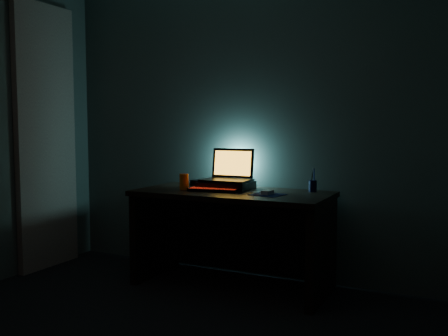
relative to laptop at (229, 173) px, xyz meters
name	(u,v)px	position (x,y,z in m)	size (l,w,h in m)	color
room	(87,126)	(0.10, -1.77, 0.38)	(3.50, 4.00, 2.50)	black
desk	(235,223)	(0.10, -0.10, -0.38)	(1.50, 0.70, 0.75)	black
curtain	(46,137)	(-1.61, -0.35, 0.28)	(0.06, 0.65, 2.30)	#B0A28D
riser	(226,185)	(0.00, -0.05, -0.09)	(0.40, 0.30, 0.06)	black
laptop	(229,173)	(0.00, 0.00, 0.00)	(0.39, 0.29, 0.26)	black
keyboard	(213,190)	(-0.02, -0.23, -0.11)	(0.40, 0.18, 0.02)	black
mousepad	(268,195)	(0.42, -0.23, -0.12)	(0.22, 0.20, 0.00)	#0C1C55
mouse	(268,192)	(0.42, -0.23, -0.10)	(0.06, 0.10, 0.03)	#9B9CA1
pen_cup	(313,186)	(0.67, 0.08, -0.08)	(0.06, 0.06, 0.09)	black
juice_glass	(184,182)	(-0.29, -0.23, -0.06)	(0.07, 0.07, 0.12)	orange
router	(200,182)	(-0.31, 0.09, -0.10)	(0.14, 0.12, 0.04)	black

